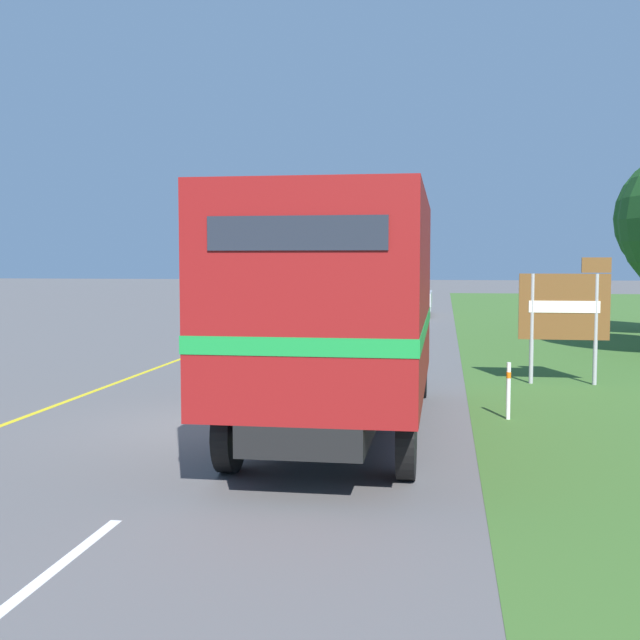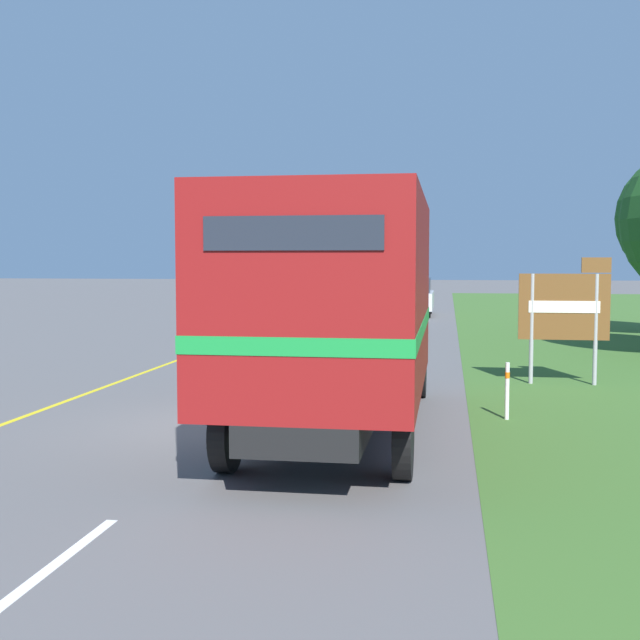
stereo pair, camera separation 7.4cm
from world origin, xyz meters
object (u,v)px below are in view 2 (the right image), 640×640
object	(u,v)px
lead_car_white	(292,311)
lead_car_silver_ahead	(414,296)
lead_car_white_ahead	(374,284)
horse_trailer_truck	(340,305)
highway_sign	(566,309)
delineator_post	(507,389)

from	to	relation	value
lead_car_white	lead_car_silver_ahead	world-z (taller)	lead_car_white
lead_car_white	lead_car_silver_ahead	distance (m)	13.35
lead_car_silver_ahead	lead_car_white_ahead	world-z (taller)	lead_car_white_ahead
horse_trailer_truck	highway_sign	bearing A→B (deg)	54.01
horse_trailer_truck	lead_car_white	distance (m)	14.30
lead_car_silver_ahead	lead_car_white	bearing A→B (deg)	-104.95
horse_trailer_truck	highway_sign	distance (m)	6.92
horse_trailer_truck	lead_car_silver_ahead	distance (m)	26.77
horse_trailer_truck	lead_car_white_ahead	xyz separation A→B (m)	(-3.50, 44.30, -0.97)
lead_car_silver_ahead	lead_car_white_ahead	size ratio (longest dim) A/B	1.02
lead_car_white_ahead	delineator_post	world-z (taller)	lead_car_white_ahead
lead_car_silver_ahead	highway_sign	xyz separation A→B (m)	(4.04, -21.16, 0.69)
horse_trailer_truck	lead_car_silver_ahead	bearing A→B (deg)	89.97
delineator_post	lead_car_silver_ahead	bearing A→B (deg)	95.82
highway_sign	delineator_post	bearing A→B (deg)	-109.95
lead_car_silver_ahead	lead_car_white_ahead	distance (m)	17.90
lead_car_white	delineator_post	xyz separation A→B (m)	(6.01, -12.33, -0.47)
highway_sign	delineator_post	distance (m)	4.46
lead_car_white	lead_car_silver_ahead	bearing A→B (deg)	75.05
horse_trailer_truck	delineator_post	size ratio (longest dim) A/B	8.38
horse_trailer_truck	lead_car_white_ahead	world-z (taller)	horse_trailer_truck
lead_car_silver_ahead	lead_car_white_ahead	bearing A→B (deg)	101.34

